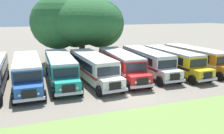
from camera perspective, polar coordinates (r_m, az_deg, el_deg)
The scene contains 10 objects.
ground_plane at distance 21.57m, azimuth 3.85°, elevation -6.56°, with size 220.00×220.00×0.00m, color slate.
foreground_grass_strip at distance 15.69m, azimuth 15.13°, elevation -14.94°, with size 80.00×8.33×0.01m, color olive.
parked_bus_slot_1 at distance 24.83m, azimuth -19.88°, elevation -0.87°, with size 2.73×10.85×2.82m.
parked_bus_slot_2 at distance 25.34m, azimuth -12.38°, elevation -0.11°, with size 2.90×10.87×2.82m.
parked_bus_slot_3 at distance 25.31m, azimuth -4.66°, elevation 0.14°, with size 3.33×10.94×2.82m.
parked_bus_slot_4 at distance 26.72m, azimuth 2.16°, elevation 0.88°, with size 2.96×10.88×2.82m.
parked_bus_slot_5 at distance 28.56m, azimuth 8.61°, elevation 1.54°, with size 2.73×10.85×2.82m.
parked_bus_slot_6 at distance 29.59m, azimuth 14.59°, elevation 1.67°, with size 3.08×10.89×2.82m.
parked_bus_slot_7 at distance 31.85m, azimuth 19.58°, elevation 2.13°, with size 3.45×10.96×2.82m.
broad_shade_tree at distance 35.89m, azimuth -7.68°, elevation 10.61°, with size 14.31×13.85×9.46m.
Camera 1 is at (-8.27, -18.55, 7.29)m, focal length 37.67 mm.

